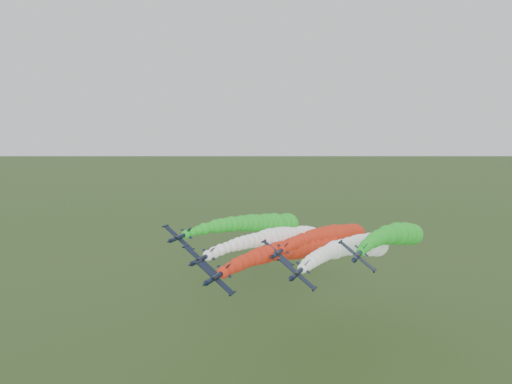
% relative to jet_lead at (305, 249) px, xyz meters
% --- Properties ---
extents(jet_lead, '(12.73, 69.74, 14.45)m').
position_rel_jet_lead_xyz_m(jet_lead, '(0.00, 0.00, 0.00)').
color(jet_lead, black).
rests_on(jet_lead, ground).
extents(jet_inner_left, '(12.38, 69.39, 14.10)m').
position_rel_jet_lead_xyz_m(jet_inner_left, '(-7.54, 9.59, 0.10)').
color(jet_inner_left, black).
rests_on(jet_inner_left, ground).
extents(jet_inner_right, '(12.50, 69.51, 14.22)m').
position_rel_jet_lead_xyz_m(jet_inner_right, '(12.67, 8.49, -0.15)').
color(jet_inner_right, black).
rests_on(jet_inner_right, ground).
extents(jet_outer_left, '(12.86, 69.87, 14.58)m').
position_rel_jet_lead_xyz_m(jet_outer_left, '(-18.11, 19.60, 1.44)').
color(jet_outer_left, black).
rests_on(jet_outer_left, ground).
extents(jet_outer_right, '(12.12, 69.14, 13.84)m').
position_rel_jet_lead_xyz_m(jet_outer_right, '(21.86, 15.10, 2.34)').
color(jet_outer_right, black).
rests_on(jet_outer_right, ground).
extents(jet_trail, '(12.57, 69.58, 14.29)m').
position_rel_jet_lead_xyz_m(jet_trail, '(3.23, 24.59, -1.28)').
color(jet_trail, black).
rests_on(jet_trail, ground).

